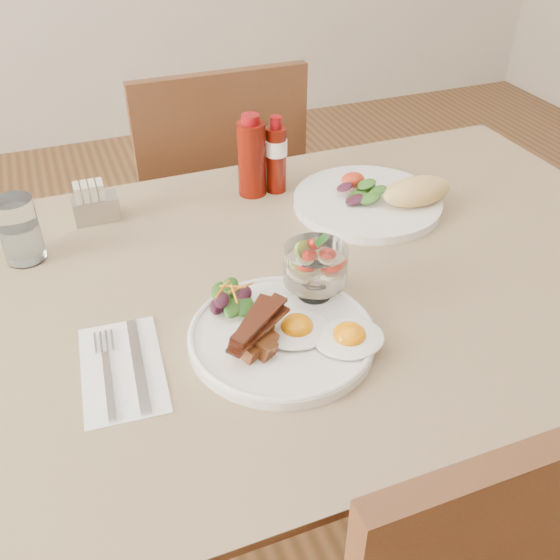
{
  "coord_description": "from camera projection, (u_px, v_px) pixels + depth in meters",
  "views": [
    {
      "loc": [
        -0.37,
        -0.8,
        1.38
      ],
      "look_at": [
        -0.1,
        -0.09,
        0.82
      ],
      "focal_mm": 40.0,
      "sensor_mm": 36.0,
      "label": 1
    }
  ],
  "objects": [
    {
      "name": "table",
      "position": [
        314.0,
        310.0,
        1.13
      ],
      "size": [
        1.33,
        0.88,
        0.75
      ],
      "color": "brown",
      "rests_on": "ground"
    },
    {
      "name": "fried_eggs",
      "position": [
        323.0,
        332.0,
        0.91
      ],
      "size": [
        0.17,
        0.14,
        0.03
      ],
      "rotation": [
        0.0,
        0.0,
        0.02
      ],
      "color": "white",
      "rests_on": "main_plate"
    },
    {
      "name": "second_plate",
      "position": [
        379.0,
        198.0,
        1.24
      ],
      "size": [
        0.3,
        0.3,
        0.07
      ],
      "rotation": [
        0.0,
        0.0,
        -0.14
      ],
      "color": "white",
      "rests_on": "table"
    },
    {
      "name": "napkin_cutlery",
      "position": [
        123.0,
        368.0,
        0.88
      ],
      "size": [
        0.13,
        0.21,
        0.01
      ],
      "rotation": [
        0.0,
        0.0,
        -0.08
      ],
      "color": "white",
      "rests_on": "table"
    },
    {
      "name": "water_glass",
      "position": [
        20.0,
        234.0,
        1.08
      ],
      "size": [
        0.07,
        0.07,
        0.12
      ],
      "color": "white",
      "rests_on": "table"
    },
    {
      "name": "fruit_cup",
      "position": [
        315.0,
        265.0,
        0.96
      ],
      "size": [
        0.1,
        0.1,
        0.1
      ],
      "rotation": [
        0.0,
        0.0,
        0.1
      ],
      "color": "white",
      "rests_on": "main_plate"
    },
    {
      "name": "bacon_potato_pile",
      "position": [
        257.0,
        334.0,
        0.88
      ],
      "size": [
        0.11,
        0.1,
        0.05
      ],
      "rotation": [
        0.0,
        0.0,
        0.22
      ],
      "color": "brown",
      "rests_on": "main_plate"
    },
    {
      "name": "sugar_caddy",
      "position": [
        94.0,
        205.0,
        1.2
      ],
      "size": [
        0.09,
        0.05,
        0.08
      ],
      "rotation": [
        0.0,
        0.0,
        -0.01
      ],
      "color": "#A8A9AD",
      "rests_on": "table"
    },
    {
      "name": "hot_sauce_bottle",
      "position": [
        276.0,
        156.0,
        1.27
      ],
      "size": [
        0.06,
        0.06,
        0.16
      ],
      "rotation": [
        0.0,
        0.0,
        0.24
      ],
      "color": "#5A0D05",
      "rests_on": "table"
    },
    {
      "name": "ketchup_bottle",
      "position": [
        252.0,
        158.0,
        1.26
      ],
      "size": [
        0.06,
        0.06,
        0.17
      ],
      "rotation": [
        0.0,
        0.0,
        -0.06
      ],
      "color": "#5A0D05",
      "rests_on": "table"
    },
    {
      "name": "main_plate",
      "position": [
        282.0,
        336.0,
        0.93
      ],
      "size": [
        0.28,
        0.28,
        0.02
      ],
      "primitive_type": "cylinder",
      "color": "white",
      "rests_on": "table"
    },
    {
      "name": "chair_far",
      "position": [
        215.0,
        208.0,
        1.71
      ],
      "size": [
        0.42,
        0.42,
        0.93
      ],
      "color": "brown",
      "rests_on": "ground"
    },
    {
      "name": "side_salad",
      "position": [
        232.0,
        300.0,
        0.96
      ],
      "size": [
        0.08,
        0.08,
        0.04
      ],
      "rotation": [
        0.0,
        0.0,
        0.43
      ],
      "color": "#225416",
      "rests_on": "main_plate"
    }
  ]
}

